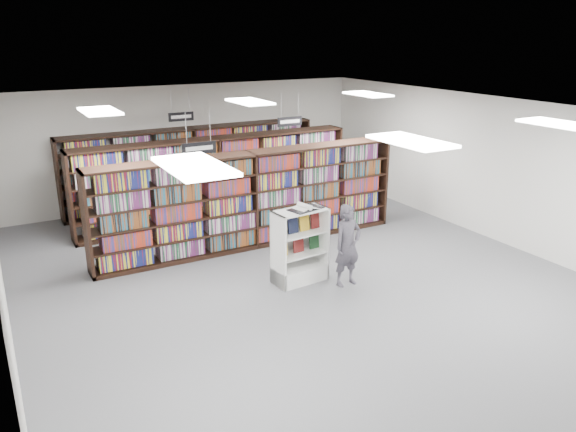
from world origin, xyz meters
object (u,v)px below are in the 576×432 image
bookshelf_row_near (252,200)px  open_book (305,208)px  endcap_display (299,257)px  shopper (348,245)px

bookshelf_row_near → open_book: 2.20m
endcap_display → open_book: open_book is taller
bookshelf_row_near → open_book: (0.07, -2.16, 0.41)m
open_book → bookshelf_row_near: bearing=77.8°
bookshelf_row_near → endcap_display: bookshelf_row_near is taller
endcap_display → shopper: 0.96m
bookshelf_row_near → shopper: (0.67, -2.70, -0.27)m
open_book → endcap_display: bearing=138.1°
bookshelf_row_near → open_book: size_ratio=9.92×
bookshelf_row_near → shopper: size_ratio=4.49×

